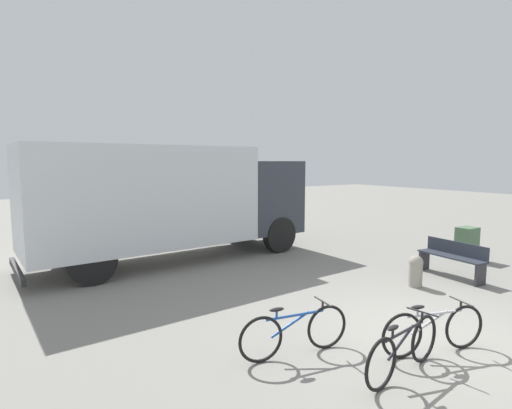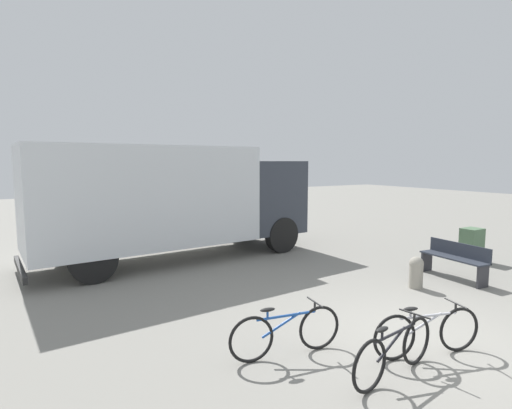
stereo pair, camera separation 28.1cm
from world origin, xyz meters
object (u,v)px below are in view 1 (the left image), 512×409
at_px(bicycle_middle, 404,349).
at_px(utility_box, 467,243).
at_px(delivery_truck, 171,197).
at_px(bicycle_near, 295,331).
at_px(bicycle_far, 434,330).
at_px(bollard_near_bench, 416,270).
at_px(park_bench, 453,257).

bearing_deg(bicycle_middle, utility_box, 15.84).
height_order(delivery_truck, bicycle_near, delivery_truck).
distance_m(delivery_truck, bicycle_far, 7.45).
bearing_deg(bollard_near_bench, bicycle_near, -165.58).
distance_m(delivery_truck, bollard_near_bench, 6.46).
height_order(bicycle_middle, bollard_near_bench, bicycle_middle).
bearing_deg(utility_box, bicycle_far, -153.64).
bearing_deg(park_bench, bollard_near_bench, 94.76).
relative_size(bicycle_middle, bollard_near_bench, 2.46).
distance_m(bicycle_far, bollard_near_bench, 3.20).
bearing_deg(bollard_near_bench, delivery_truck, 125.31).
bearing_deg(utility_box, park_bench, -158.06).
distance_m(bicycle_near, utility_box, 7.70).
distance_m(bicycle_middle, utility_box, 7.28).
distance_m(park_bench, utility_box, 2.12).
height_order(delivery_truck, bollard_near_bench, delivery_truck).
bearing_deg(bicycle_middle, bollard_near_bench, 25.40).
height_order(park_bench, utility_box, utility_box).
distance_m(bollard_near_bench, utility_box, 3.42).
xyz_separation_m(delivery_truck, bollard_near_bench, (3.65, -5.15, -1.38)).
height_order(bicycle_middle, utility_box, utility_box).
xyz_separation_m(delivery_truck, bicycle_near, (-0.50, -6.22, -1.40)).
xyz_separation_m(park_bench, bicycle_near, (-5.50, -1.06, -0.13)).
height_order(park_bench, bollard_near_bench, park_bench).
xyz_separation_m(bicycle_near, bicycle_middle, (0.85, -1.16, 0.00)).
distance_m(bicycle_middle, bicycle_far, 0.87).
bearing_deg(bicycle_far, bicycle_middle, -153.96).
bearing_deg(bicycle_far, bollard_near_bench, 56.12).
distance_m(park_bench, bicycle_far, 4.33).
height_order(bicycle_middle, bicycle_far, same).
bearing_deg(bicycle_far, bicycle_near, 165.33).
distance_m(delivery_truck, bicycle_middle, 7.51).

